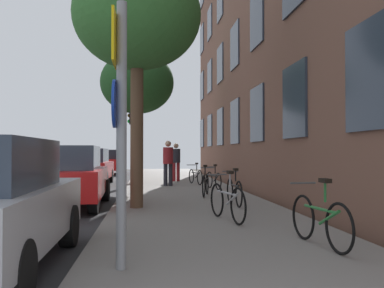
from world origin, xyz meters
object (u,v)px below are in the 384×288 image
sign_post (119,114)px  car_3 (109,162)px  bicycle_2 (234,191)px  bicycle_3 (206,184)px  bicycle_0 (320,220)px  bicycle_5 (196,176)px  tree_near (137,17)px  car_2 (89,166)px  traffic_light (133,130)px  pedestrian_0 (168,160)px  bicycle_4 (214,179)px  car_1 (69,176)px  tree_far (137,83)px  pedestrian_1 (176,159)px  bicycle_1 (227,201)px

sign_post → car_3: bearing=95.5°
bicycle_2 → bicycle_3: 2.44m
bicycle_0 → car_3: bearing=102.5°
bicycle_5 → bicycle_0: bearing=-87.8°
tree_near → car_2: 10.05m
traffic_light → pedestrian_0: 2.94m
bicycle_2 → car_2: size_ratio=0.40×
traffic_light → bicycle_4: (3.07, -3.81, -2.02)m
tree_near → car_2: (-2.36, 8.94, -3.96)m
car_1 → car_2: 7.91m
tree_near → bicycle_3: 5.42m
tree_far → bicycle_2: 9.96m
sign_post → pedestrian_1: 15.03m
pedestrian_0 → bicycle_4: bearing=-45.6°
sign_post → bicycle_4: sign_post is taller
bicycle_5 → car_1: 7.53m
bicycle_4 → car_3: (-4.99, 13.11, 0.37)m
bicycle_0 → car_1: car_1 is taller
sign_post → car_2: (-2.30, 14.46, -1.06)m
sign_post → bicycle_5: sign_post is taller
traffic_light → tree_far: size_ratio=0.58×
bicycle_1 → bicycle_0: bearing=-69.5°
sign_post → pedestrian_0: 12.21m
car_1 → tree_far: bearing=78.6°
tree_near → bicycle_2: 4.97m
bicycle_1 → bicycle_5: bearing=87.3°
traffic_light → bicycle_2: 9.29m
bicycle_5 → car_2: bearing=161.3°
sign_post → bicycle_0: 3.24m
bicycle_2 → pedestrian_1: bearing=95.5°
sign_post → tree_far: (-0.17, 14.37, 2.68)m
car_2 → pedestrian_0: bearing=-34.1°
traffic_light → car_1: bearing=-100.3°
bicycle_1 → tree_near: bearing=129.3°
traffic_light → tree_near: 9.09m
bicycle_2 → bicycle_5: size_ratio=1.00×
car_1 → bicycle_3: bearing=21.7°
bicycle_1 → sign_post: bearing=-119.7°
bicycle_3 → bicycle_5: (0.22, 4.80, -0.02)m
bicycle_0 → bicycle_2: bearing=93.2°
bicycle_4 → pedestrian_1: 4.61m
bicycle_4 → car_3: bearing=110.8°
traffic_light → bicycle_3: traffic_light is taller
tree_near → bicycle_1: (1.82, -2.23, -4.29)m
car_2 → car_3: size_ratio=0.92×
sign_post → car_3: 23.74m
car_2 → tree_near: bearing=-75.2°
traffic_light → tree_near: tree_near is taller
bicycle_3 → car_3: size_ratio=0.36×
tree_near → bicycle_4: size_ratio=3.89×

